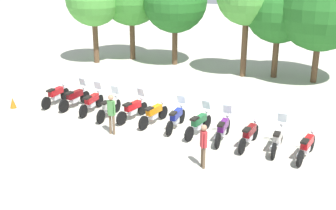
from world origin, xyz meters
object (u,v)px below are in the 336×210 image
at_px(motorcycle_3, 109,107).
at_px(person_1, 203,143).
at_px(motorcycle_9, 249,135).
at_px(motorcycle_0, 56,95).
at_px(motorcycle_11, 307,146).
at_px(person_0, 111,111).
at_px(tree_5, 322,5).
at_px(motorcycle_1, 75,97).
at_px(motorcycle_5, 154,114).
at_px(motorcycle_7, 199,123).
at_px(motorcycle_10, 278,138).
at_px(traffic_cone, 13,103).
at_px(tree_4, 279,9).
at_px(motorcycle_4, 133,109).
at_px(motorcycle_2, 92,102).
at_px(motorcycle_6, 176,118).
at_px(motorcycle_8, 223,129).
at_px(tree_2, 175,1).

bearing_deg(motorcycle_3, person_1, -119.30).
bearing_deg(motorcycle_9, motorcycle_0, 89.90).
height_order(motorcycle_11, person_1, person_1).
relative_size(person_0, tree_5, 0.25).
distance_m(motorcycle_1, motorcycle_5, 4.55).
bearing_deg(person_1, motorcycle_7, 73.52).
bearing_deg(motorcycle_10, traffic_cone, 91.67).
height_order(motorcycle_9, tree_5, tree_5).
xyz_separation_m(motorcycle_3, traffic_cone, (-5.01, -0.98, -0.24)).
bearing_deg(tree_4, motorcycle_10, -76.80).
bearing_deg(motorcycle_3, motorcycle_9, -96.02).
relative_size(motorcycle_5, motorcycle_9, 1.00).
bearing_deg(person_1, tree_4, 50.13).
bearing_deg(traffic_cone, tree_4, 45.74).
bearing_deg(motorcycle_11, motorcycle_4, 92.15).
distance_m(motorcycle_2, person_0, 3.01).
bearing_deg(motorcycle_1, motorcycle_4, -87.84).
distance_m(motorcycle_0, person_1, 9.73).
distance_m(motorcycle_1, motorcycle_3, 2.30).
height_order(motorcycle_6, tree_5, tree_5).
bearing_deg(tree_5, motorcycle_11, -83.56).
xyz_separation_m(motorcycle_0, motorcycle_8, (9.08, -0.59, 0.01)).
distance_m(motorcycle_10, tree_5, 10.80).
bearing_deg(motorcycle_9, motorcycle_8, 88.81).
distance_m(person_0, tree_5, 13.74).
xyz_separation_m(motorcycle_8, traffic_cone, (-10.69, -0.76, -0.24)).
bearing_deg(motorcycle_11, motorcycle_1, 92.53).
xyz_separation_m(motorcycle_5, tree_4, (3.30, 9.75, 3.64)).
xyz_separation_m(tree_2, tree_5, (9.08, -0.25, 0.25)).
bearing_deg(motorcycle_6, person_1, -144.20).
height_order(motorcycle_0, motorcycle_3, motorcycle_3).
bearing_deg(motorcycle_6, motorcycle_1, 83.16).
xyz_separation_m(motorcycle_1, motorcycle_9, (9.07, -0.74, -0.01)).
relative_size(motorcycle_0, motorcycle_10, 1.00).
height_order(motorcycle_5, motorcycle_11, same).
xyz_separation_m(motorcycle_2, traffic_cone, (-3.88, -1.22, -0.24)).
bearing_deg(motorcycle_9, tree_4, 10.68).
relative_size(person_1, tree_2, 0.27).
bearing_deg(tree_5, traffic_cone, -140.11).
distance_m(motorcycle_0, traffic_cone, 2.11).
bearing_deg(motorcycle_8, traffic_cone, 90.20).
relative_size(motorcycle_4, tree_5, 0.31).
xyz_separation_m(motorcycle_7, motorcycle_8, (1.13, -0.13, 0.00)).
height_order(motorcycle_3, person_0, person_0).
distance_m(motorcycle_4, tree_2, 10.79).
distance_m(motorcycle_4, person_1, 5.56).
distance_m(motorcycle_1, person_1, 8.68).
bearing_deg(motorcycle_6, motorcycle_2, 84.58).
bearing_deg(person_1, motorcycle_8, 51.50).
bearing_deg(traffic_cone, person_1, -9.67).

